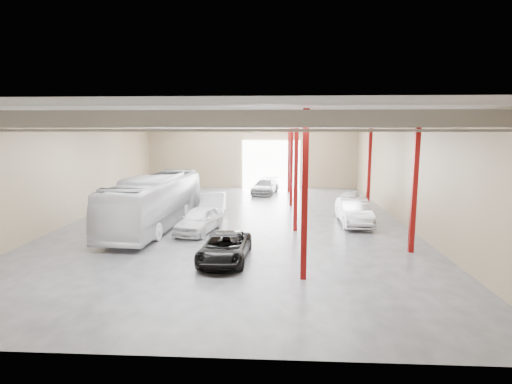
# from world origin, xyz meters

# --- Properties ---
(depot_shell) EXTENTS (22.12, 32.12, 7.06)m
(depot_shell) POSITION_xyz_m (0.13, 0.48, 4.98)
(depot_shell) COLOR #424246
(depot_shell) RESTS_ON ground
(coach_bus) EXTENTS (3.47, 11.97, 3.29)m
(coach_bus) POSITION_xyz_m (-5.05, -1.45, 1.65)
(coach_bus) COLOR silver
(coach_bus) RESTS_ON ground
(black_sedan) EXTENTS (2.35, 4.74, 1.29)m
(black_sedan) POSITION_xyz_m (0.23, -7.87, 0.65)
(black_sedan) COLOR black
(black_sedan) RESTS_ON ground
(car_row_a) EXTENTS (2.74, 4.77, 1.53)m
(car_row_a) POSITION_xyz_m (-2.00, -2.67, 0.76)
(car_row_a) COLOR silver
(car_row_a) RESTS_ON ground
(car_row_b) EXTENTS (1.99, 4.82, 1.55)m
(car_row_b) POSITION_xyz_m (-2.00, 2.53, 0.78)
(car_row_b) COLOR #BBBBC0
(car_row_b) RESTS_ON ground
(car_row_c) EXTENTS (2.91, 5.16, 1.41)m
(car_row_c) POSITION_xyz_m (1.52, 12.00, 0.71)
(car_row_c) COLOR slate
(car_row_c) RESTS_ON ground
(car_right_near) EXTENTS (1.78, 5.10, 1.68)m
(car_right_near) POSITION_xyz_m (7.71, -0.09, 0.84)
(car_right_near) COLOR silver
(car_right_near) RESTS_ON ground
(car_right_far) EXTENTS (2.81, 4.52, 1.44)m
(car_right_far) POSITION_xyz_m (8.30, 5.11, 0.72)
(car_right_far) COLOR silver
(car_right_far) RESTS_ON ground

